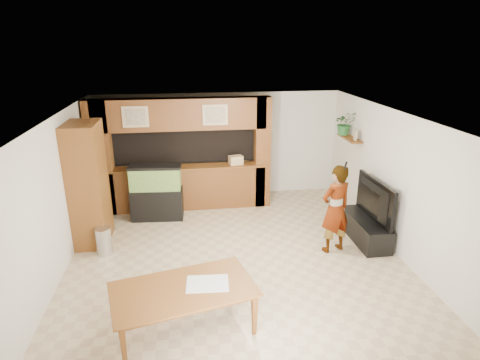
{
  "coord_description": "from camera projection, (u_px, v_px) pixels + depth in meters",
  "views": [
    {
      "loc": [
        -0.83,
        -6.44,
        3.83
      ],
      "look_at": [
        0.16,
        0.6,
        1.31
      ],
      "focal_mm": 30.0,
      "sensor_mm": 36.0,
      "label": 1
    }
  ],
  "objects": [
    {
      "name": "wall_left",
      "position": [
        54.0,
        201.0,
        6.57
      ],
      "size": [
        0.0,
        6.5,
        6.5
      ],
      "primitive_type": "plane",
      "rotation": [
        1.57,
        0.0,
        1.57
      ],
      "color": "beige",
      "rests_on": "floor"
    },
    {
      "name": "pantry_cabinet",
      "position": [
        88.0,
        184.0,
        7.66
      ],
      "size": [
        0.59,
        0.97,
        2.38
      ],
      "primitive_type": "cube",
      "color": "brown",
      "rests_on": "floor"
    },
    {
      "name": "aquarium",
      "position": [
        156.0,
        193.0,
        8.82
      ],
      "size": [
        1.13,
        0.42,
        1.25
      ],
      "rotation": [
        0.0,
        0.0,
        -0.07
      ],
      "color": "black",
      "rests_on": "floor"
    },
    {
      "name": "floor",
      "position": [
        236.0,
        258.0,
        7.4
      ],
      "size": [
        6.5,
        6.5,
        0.0
      ],
      "primitive_type": "plane",
      "color": "tan",
      "rests_on": "ground"
    },
    {
      "name": "microphone",
      "position": [
        346.0,
        165.0,
        6.95
      ],
      "size": [
        0.03,
        0.1,
        0.15
      ],
      "primitive_type": "cylinder",
      "rotation": [
        0.44,
        0.0,
        0.0
      ],
      "color": "black",
      "rests_on": "person"
    },
    {
      "name": "wall_shelf",
      "position": [
        349.0,
        138.0,
        9.03
      ],
      "size": [
        0.25,
        0.9,
        0.04
      ],
      "primitive_type": "cube",
      "color": "brown",
      "rests_on": "wall_right"
    },
    {
      "name": "wall_back",
      "position": [
        219.0,
        145.0,
        10.0
      ],
      "size": [
        6.0,
        0.0,
        6.0
      ],
      "primitive_type": "plane",
      "rotation": [
        1.57,
        0.0,
        0.0
      ],
      "color": "beige",
      "rests_on": "floor"
    },
    {
      "name": "television",
      "position": [
        368.0,
        200.0,
        7.78
      ],
      "size": [
        0.22,
        1.38,
        0.79
      ],
      "primitive_type": "imported",
      "rotation": [
        0.0,
        0.0,
        1.6
      ],
      "color": "black",
      "rests_on": "tv_stand"
    },
    {
      "name": "person",
      "position": [
        335.0,
        209.0,
        7.39
      ],
      "size": [
        0.72,
        0.58,
        1.7
      ],
      "primitive_type": "imported",
      "rotation": [
        0.0,
        0.0,
        3.47
      ],
      "color": "#AA7E5D",
      "rests_on": "floor"
    },
    {
      "name": "wall_right",
      "position": [
        397.0,
        184.0,
        7.36
      ],
      "size": [
        0.0,
        6.5,
        6.5
      ],
      "primitive_type": "plane",
      "rotation": [
        1.57,
        0.0,
        -1.57
      ],
      "color": "beige",
      "rests_on": "floor"
    },
    {
      "name": "newspaper_a",
      "position": [
        208.0,
        284.0,
        5.46
      ],
      "size": [
        0.6,
        0.45,
        0.01
      ],
      "primitive_type": "cube",
      "rotation": [
        0.0,
        0.0,
        -0.07
      ],
      "color": "silver",
      "rests_on": "dining_table"
    },
    {
      "name": "photo_frame",
      "position": [
        355.0,
        135.0,
        8.72
      ],
      "size": [
        0.05,
        0.17,
        0.22
      ],
      "primitive_type": "cube",
      "rotation": [
        0.0,
        0.0,
        -0.13
      ],
      "color": "tan",
      "rests_on": "wall_shelf"
    },
    {
      "name": "dining_table",
      "position": [
        185.0,
        311.0,
        5.44
      ],
      "size": [
        2.09,
        1.47,
        0.67
      ],
      "primitive_type": "imported",
      "rotation": [
        0.0,
        0.0,
        0.23
      ],
      "color": "brown",
      "rests_on": "floor"
    },
    {
      "name": "wall_clock",
      "position": [
        67.0,
        150.0,
        7.31
      ],
      "size": [
        0.05,
        0.25,
        0.25
      ],
      "color": "black",
      "rests_on": "wall_left"
    },
    {
      "name": "partition",
      "position": [
        180.0,
        153.0,
        9.3
      ],
      "size": [
        4.2,
        0.99,
        2.6
      ],
      "color": "brown",
      "rests_on": "floor"
    },
    {
      "name": "counter_box",
      "position": [
        236.0,
        160.0,
        9.35
      ],
      "size": [
        0.35,
        0.27,
        0.21
      ],
      "primitive_type": "cube",
      "rotation": [
        0.0,
        0.0,
        0.24
      ],
      "color": "tan",
      "rests_on": "partition"
    },
    {
      "name": "tv_stand",
      "position": [
        365.0,
        229.0,
        7.99
      ],
      "size": [
        0.51,
        1.4,
        0.47
      ],
      "primitive_type": "cube",
      "color": "black",
      "rests_on": "floor"
    },
    {
      "name": "potted_plant",
      "position": [
        345.0,
        123.0,
        9.18
      ],
      "size": [
        0.51,
        0.45,
        0.54
      ],
      "primitive_type": "imported",
      "rotation": [
        0.0,
        0.0,
        -0.06
      ],
      "color": "#245A2B",
      "rests_on": "wall_shelf"
    },
    {
      "name": "trash_can",
      "position": [
        104.0,
        241.0,
        7.45
      ],
      "size": [
        0.29,
        0.29,
        0.53
      ],
      "primitive_type": "cylinder",
      "color": "#B2B2B7",
      "rests_on": "floor"
    },
    {
      "name": "ceiling",
      "position": [
        235.0,
        118.0,
        6.53
      ],
      "size": [
        6.5,
        6.5,
        0.0
      ],
      "primitive_type": "plane",
      "color": "white",
      "rests_on": "wall_back"
    }
  ]
}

